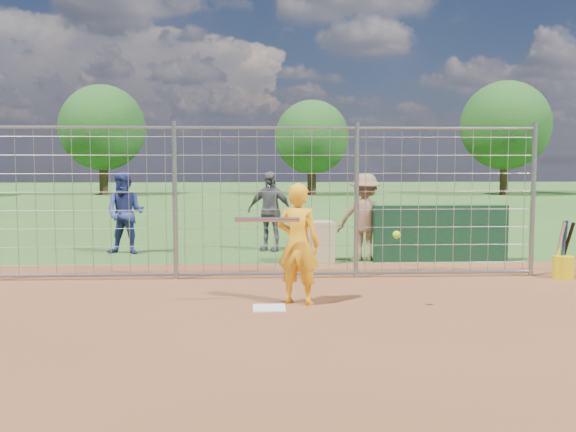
{
  "coord_description": "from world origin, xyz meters",
  "views": [
    {
      "loc": [
        -0.16,
        -8.57,
        1.96
      ],
      "look_at": [
        0.3,
        0.8,
        1.15
      ],
      "focal_mm": 40.0,
      "sensor_mm": 36.0,
      "label": 1
    }
  ],
  "objects": [
    {
      "name": "ground",
      "position": [
        0.0,
        0.0,
        0.0
      ],
      "size": [
        100.0,
        100.0,
        0.0
      ],
      "primitive_type": "plane",
      "color": "#2D591E",
      "rests_on": "ground"
    },
    {
      "name": "tree_line",
      "position": [
        3.13,
        28.13,
        3.71
      ],
      "size": [
        44.66,
        6.72,
        6.48
      ],
      "color": "#3F2B19",
      "rests_on": "ground"
    },
    {
      "name": "bystander_c",
      "position": [
        1.97,
        3.88,
        0.85
      ],
      "size": [
        1.21,
        0.84,
        1.71
      ],
      "primitive_type": "imported",
      "rotation": [
        0.0,
        0.0,
        2.94
      ],
      "color": "#826447",
      "rests_on": "ground"
    },
    {
      "name": "equipment_in_play",
      "position": [
        0.39,
        -0.21,
        1.14
      ],
      "size": [
        2.16,
        0.31,
        0.27
      ],
      "color": "silver",
      "rests_on": "ground"
    },
    {
      "name": "bucket_with_bats",
      "position": [
        4.95,
        1.76,
        0.25
      ],
      "size": [
        0.34,
        0.41,
        0.97
      ],
      "color": "#DDC10B",
      "rests_on": "ground"
    },
    {
      "name": "equipment_bin",
      "position": [
        0.89,
        3.6,
        0.4
      ],
      "size": [
        0.84,
        0.62,
        0.8
      ],
      "primitive_type": "cube",
      "rotation": [
        0.0,
        0.0,
        0.08
      ],
      "color": "tan",
      "rests_on": "ground"
    },
    {
      "name": "home_plate",
      "position": [
        0.0,
        -0.2,
        0.01
      ],
      "size": [
        0.43,
        0.43,
        0.02
      ],
      "primitive_type": "cube",
      "color": "silver",
      "rests_on": "ground"
    },
    {
      "name": "backstop_fence",
      "position": [
        0.0,
        2.0,
        1.26
      ],
      "size": [
        9.08,
        0.08,
        2.6
      ],
      "color": "gray",
      "rests_on": "ground"
    },
    {
      "name": "batter",
      "position": [
        0.4,
        0.07,
        0.83
      ],
      "size": [
        0.72,
        0.61,
        1.66
      ],
      "primitive_type": "imported",
      "rotation": [
        0.0,
        0.0,
        2.71
      ],
      "color": "#FFAD16",
      "rests_on": "ground"
    },
    {
      "name": "bystander_b",
      "position": [
        0.12,
        5.34,
        0.87
      ],
      "size": [
        1.1,
        0.77,
        1.73
      ],
      "primitive_type": "imported",
      "rotation": [
        0.0,
        0.0,
        -0.38
      ],
      "color": "#515156",
      "rests_on": "ground"
    },
    {
      "name": "dugout_wall",
      "position": [
        3.4,
        3.6,
        0.55
      ],
      "size": [
        2.6,
        0.2,
        1.1
      ],
      "primitive_type": "cube",
      "color": "#11381E",
      "rests_on": "ground"
    },
    {
      "name": "bystander_a",
      "position": [
        -2.92,
        4.97,
        0.87
      ],
      "size": [
        0.94,
        0.79,
        1.73
      ],
      "primitive_type": "imported",
      "rotation": [
        0.0,
        0.0,
        -0.17
      ],
      "color": "navy",
      "rests_on": "ground"
    },
    {
      "name": "infield_dirt",
      "position": [
        0.0,
        -3.0,
        0.01
      ],
      "size": [
        18.0,
        18.0,
        0.0
      ],
      "primitive_type": "plane",
      "color": "brown",
      "rests_on": "ground"
    }
  ]
}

